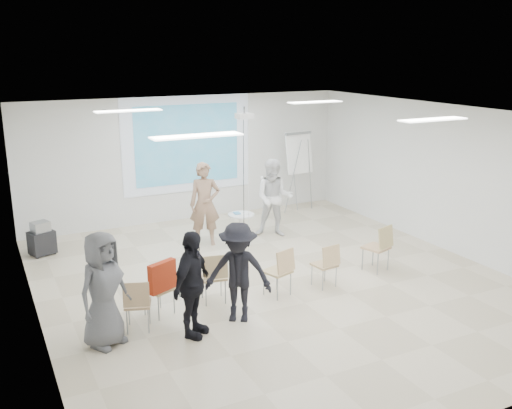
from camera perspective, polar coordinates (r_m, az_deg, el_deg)
name	(u,v)px	position (r m, az deg, el deg)	size (l,w,h in m)	color
floor	(276,284)	(10.39, 1.99, -7.98)	(8.00, 9.00, 0.10)	beige
ceiling	(277,111)	(9.61, 2.16, 9.28)	(8.00, 9.00, 0.10)	white
wall_back	(187,158)	(13.96, -6.91, 4.61)	(8.00, 0.10, 3.00)	silver
wall_left	(28,234)	(8.78, -21.88, -2.75)	(0.10, 9.00, 3.00)	silver
wall_right	(451,179)	(12.30, 18.90, 2.46)	(0.10, 9.00, 3.00)	silver
projection_halo	(187,144)	(13.84, -6.87, 5.99)	(3.20, 0.01, 2.30)	silver
projection_image	(188,144)	(13.82, -6.85, 5.99)	(2.60, 0.01, 1.90)	teal
pedestal_table	(241,227)	(12.19, -1.50, -2.25)	(0.63, 0.63, 0.69)	white
player_left	(205,199)	(12.06, -5.15, 0.59)	(0.74, 0.50, 2.02)	#9C785F
player_right	(274,194)	(12.60, 1.83, 1.07)	(0.93, 0.74, 1.93)	white
controller_left	(208,181)	(12.27, -4.83, 2.40)	(0.04, 0.12, 0.04)	white
controller_right	(262,178)	(12.65, 0.59, 2.70)	(0.04, 0.13, 0.04)	white
chair_far_left	(137,301)	(8.65, -11.80, -9.45)	(0.49, 0.51, 0.81)	tan
chair_left_mid	(162,285)	(9.05, -9.40, -7.98)	(0.55, 0.56, 0.86)	tan
chair_left_inner	(214,274)	(9.39, -4.20, -6.93)	(0.47, 0.50, 0.86)	tan
chair_center	(281,268)	(9.61, 2.47, -6.40)	(0.51, 0.53, 0.85)	tan
chair_right_inner	(327,262)	(10.04, 7.11, -5.74)	(0.42, 0.44, 0.80)	tan
chair_right_far	(380,244)	(10.90, 12.27, -3.92)	(0.54, 0.56, 0.90)	tan
red_jacket	(162,276)	(8.82, -9.36, -7.12)	(0.49, 0.11, 0.46)	#B43016
laptop	(213,274)	(9.49, -4.33, -6.99)	(0.32, 0.23, 0.02)	black
audience_left	(192,277)	(8.23, -6.44, -7.22)	(1.06, 0.64, 1.83)	black
audience_mid	(238,266)	(8.65, -1.79, -6.17)	(1.15, 0.63, 1.78)	black
audience_outer	(103,283)	(8.22, -15.08, -7.57)	(0.91, 0.60, 1.87)	slate
flipchart_easel	(299,154)	(14.47, 4.31, 5.10)	(0.89, 0.67, 2.05)	#95979D
av_cart	(42,240)	(12.37, -20.65, -3.30)	(0.56, 0.51, 0.70)	black
ceiling_projector	(245,123)	(11.01, -1.16, 8.15)	(0.30, 0.25, 3.00)	white
fluor_panel_nw	(128,111)	(10.75, -12.65, 9.13)	(1.20, 0.30, 0.02)	white
fluor_panel_ne	(315,102)	(12.34, 5.92, 10.16)	(1.20, 0.30, 0.02)	white
fluor_panel_sw	(197,136)	(7.43, -5.93, 6.84)	(1.20, 0.30, 0.02)	white
fluor_panel_se	(433,120)	(9.59, 17.27, 8.12)	(1.20, 0.30, 0.02)	white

